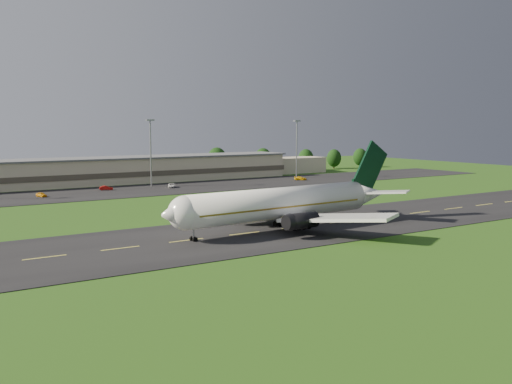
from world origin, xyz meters
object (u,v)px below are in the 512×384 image
light_mast_centre (151,145)px  light_mast_east (297,142)px  terminal (136,170)px  service_vehicle_b (106,188)px  service_vehicle_d (300,178)px  service_vehicle_c (172,185)px  service_vehicle_a (41,195)px  airliner (283,204)px

light_mast_centre → light_mast_east: 55.00m
terminal → service_vehicle_b: terminal is taller
service_vehicle_b → service_vehicle_d: (64.90, -6.27, -0.01)m
terminal → service_vehicle_c: bearing=-83.8°
service_vehicle_c → service_vehicle_d: bearing=21.3°
service_vehicle_c → terminal: bearing=120.7°
service_vehicle_a → terminal: bearing=16.5°
terminal → service_vehicle_a: (-35.38, -24.87, -3.30)m
light_mast_east → service_vehicle_c: size_ratio=4.45×
service_vehicle_d → service_vehicle_c: bearing=123.7°
service_vehicle_a → service_vehicle_b: bearing=-1.0°
light_mast_centre → service_vehicle_b: (-14.89, -2.62, -12.02)m
service_vehicle_a → service_vehicle_d: bearing=-18.8°
airliner → service_vehicle_d: 91.76m
service_vehicle_c → service_vehicle_d: (46.16, -2.54, -0.02)m
service_vehicle_b → service_vehicle_d: service_vehicle_b is taller
airliner → light_mast_east: light_mast_east is taller
light_mast_centre → service_vehicle_d: (50.01, -8.89, -12.02)m
light_mast_east → terminal: bearing=163.2°
terminal → light_mast_east: light_mast_east is taller
terminal → service_vehicle_c: (2.45, -22.54, -3.26)m
light_mast_east → service_vehicle_a: light_mast_east is taller
airliner → terminal: bearing=81.0°
light_mast_centre → service_vehicle_b: 19.31m
terminal → light_mast_east: (53.60, -16.18, 8.75)m
light_mast_centre → service_vehicle_a: 37.08m
airliner → service_vehicle_a: airliner is taller
light_mast_centre → service_vehicle_d: light_mast_centre is taller
service_vehicle_d → light_mast_centre: bearing=116.8°
service_vehicle_a → light_mast_east: bearing=-13.0°
airliner → service_vehicle_c: size_ratio=11.22×
airliner → service_vehicle_b: size_ratio=13.59×
service_vehicle_a → service_vehicle_c: size_ratio=0.76×
service_vehicle_b → airliner: bearing=-157.5°
service_vehicle_c → service_vehicle_d: size_ratio=1.08×
terminal → light_mast_east: size_ratio=7.13×
airliner → service_vehicle_a: (-26.06, 71.26, -3.97)m
light_mast_centre → service_vehicle_a: bearing=-165.7°
light_mast_centre → service_vehicle_c: bearing=-58.8°
airliner → service_vehicle_c: (11.77, 73.59, -3.93)m
airliner → service_vehicle_b: airliner is taller
service_vehicle_a → service_vehicle_b: size_ratio=0.91×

